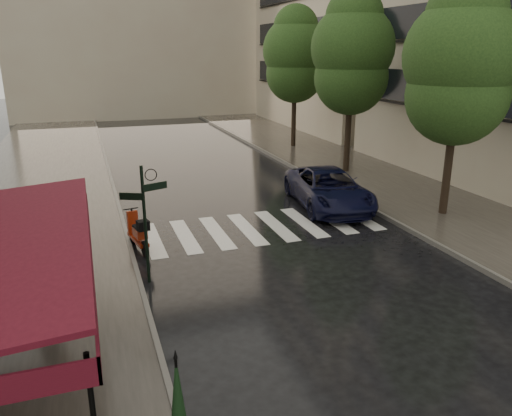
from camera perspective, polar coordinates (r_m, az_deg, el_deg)
ground at (r=10.98m, az=-3.57°, el=-14.06°), size 120.00×120.00×0.00m
sidewalk_near at (r=21.89m, az=-23.83°, el=1.00°), size 6.00×60.00×0.12m
sidewalk_far at (r=25.20m, az=11.70°, el=4.20°), size 5.50×60.00×0.12m
curb_near at (r=21.80m, az=-15.87°, el=1.84°), size 0.12×60.00×0.16m
curb_far at (r=23.92m, az=5.90°, el=3.79°), size 0.12×60.00×0.16m
crosswalk at (r=16.97m, az=0.63°, el=-2.19°), size 7.85×3.20×0.01m
signpost at (r=12.71m, az=-12.59°, el=-0.82°), size 1.17×0.29×3.10m
haussmann_far at (r=39.96m, az=10.02°, el=22.41°), size 8.00×16.00×18.50m
tree_near at (r=18.48m, az=22.30°, el=15.01°), size 3.80×3.80×7.99m
tree_mid at (r=24.17m, az=10.94°, el=16.94°), size 3.80×3.80×8.34m
tree_far at (r=30.54m, az=4.50°, el=17.02°), size 3.80×3.80×8.16m
pedestrian_with_umbrella at (r=11.39m, az=-23.61°, el=-4.78°), size 1.06×1.08×2.38m
scooter at (r=15.28m, az=-13.29°, el=-2.86°), size 0.64×1.74×1.15m
parked_car at (r=19.21m, az=8.29°, el=2.21°), size 3.04×5.41×1.43m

